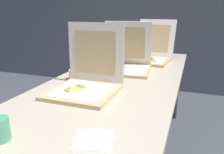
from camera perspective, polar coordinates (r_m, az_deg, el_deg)
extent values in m
cube|color=slate|center=(3.64, 12.38, 17.10)|extent=(10.00, 0.10, 2.60)
cube|color=#BCB29E|center=(1.65, 1.34, -0.87)|extent=(0.86, 2.29, 0.03)
cylinder|color=#38383D|center=(2.84, 1.24, -1.41)|extent=(0.04, 0.04, 0.72)
cylinder|color=#38383D|center=(2.71, 15.74, -2.89)|extent=(0.04, 0.04, 0.72)
cube|color=tan|center=(1.35, -7.19, -3.71)|extent=(0.38, 0.38, 0.02)
cube|color=silver|center=(1.35, -7.30, -3.18)|extent=(0.33, 0.33, 0.00)
cube|color=silver|center=(1.47, -4.08, 6.01)|extent=(0.38, 0.01, 0.38)
cube|color=tan|center=(1.46, -4.17, 5.97)|extent=(0.27, 0.01, 0.27)
cube|color=#EAC156|center=(1.36, -9.38, -2.91)|extent=(0.09, 0.11, 0.01)
cube|color=tan|center=(1.39, -7.70, -2.33)|extent=(0.06, 0.05, 0.02)
sphere|color=orange|center=(1.35, -10.57, -2.73)|extent=(0.02, 0.02, 0.02)
cube|color=tan|center=(1.84, 3.26, 1.73)|extent=(0.41, 0.41, 0.02)
cube|color=silver|center=(1.82, 3.27, 2.02)|extent=(0.36, 0.36, 0.00)
cube|color=silver|center=(1.93, 4.09, 8.28)|extent=(0.39, 0.14, 0.37)
cube|color=tan|center=(1.93, 4.05, 8.31)|extent=(0.28, 0.10, 0.26)
cylinder|color=white|center=(1.80, 3.42, 2.82)|extent=(0.03, 0.03, 0.00)
cylinder|color=white|center=(1.81, 3.68, 2.36)|extent=(0.00, 0.00, 0.03)
cylinder|color=white|center=(1.82, 3.34, 2.45)|extent=(0.01, 0.00, 0.03)
cylinder|color=white|center=(1.80, 3.20, 2.34)|extent=(0.01, 0.00, 0.03)
cube|color=tan|center=(2.20, 8.94, 3.99)|extent=(0.41, 0.41, 0.02)
cube|color=silver|center=(2.19, 8.82, 4.29)|extent=(0.33, 0.33, 0.00)
cube|color=silver|center=(2.40, 10.80, 9.53)|extent=(0.39, 0.16, 0.36)
cube|color=tan|center=(2.40, 10.77, 9.47)|extent=(0.28, 0.11, 0.26)
cube|color=#E5B74C|center=(2.15, 9.74, 4.17)|extent=(0.11, 0.15, 0.01)
cube|color=tan|center=(2.21, 9.47, 4.62)|extent=(0.08, 0.05, 0.02)
sphere|color=#2D6628|center=(2.13, 9.95, 4.29)|extent=(0.02, 0.02, 0.02)
sphere|color=red|center=(2.15, 9.73, 4.42)|extent=(0.02, 0.02, 0.02)
cylinder|color=white|center=(1.64, -9.67, 0.59)|extent=(0.05, 0.05, 0.07)
cylinder|color=white|center=(1.76, -6.67, 1.77)|extent=(0.05, 0.05, 0.07)
cube|color=white|center=(0.90, -4.62, -15.29)|extent=(0.17, 0.17, 0.00)
cube|color=white|center=(0.90, -3.90, -14.83)|extent=(0.15, 0.15, 0.00)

